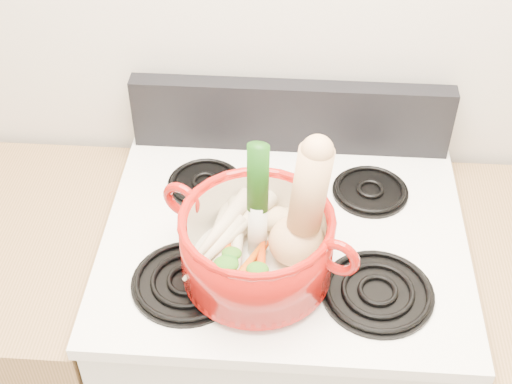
# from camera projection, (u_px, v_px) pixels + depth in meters

# --- Properties ---
(wall_back) EXTENTS (3.50, 0.02, 2.60)m
(wall_back) POSITION_uv_depth(u_px,v_px,m) (295.00, 7.00, 1.56)
(wall_back) COLOR beige
(wall_back) RESTS_ON floor
(stove_body) EXTENTS (0.76, 0.65, 0.92)m
(stove_body) POSITION_uv_depth(u_px,v_px,m) (280.00, 363.00, 1.87)
(stove_body) COLOR silver
(stove_body) RESTS_ON floor
(cooktop) EXTENTS (0.78, 0.67, 0.03)m
(cooktop) POSITION_uv_depth(u_px,v_px,m) (285.00, 237.00, 1.55)
(cooktop) COLOR white
(cooktop) RESTS_ON stove_body
(control_backsplash) EXTENTS (0.76, 0.05, 0.18)m
(control_backsplash) POSITION_uv_depth(u_px,v_px,m) (291.00, 116.00, 1.70)
(control_backsplash) COLOR black
(control_backsplash) RESTS_ON cooktop
(burner_front_left) EXTENTS (0.22, 0.22, 0.02)m
(burner_front_left) POSITION_uv_depth(u_px,v_px,m) (187.00, 281.00, 1.42)
(burner_front_left) COLOR black
(burner_front_left) RESTS_ON cooktop
(burner_front_right) EXTENTS (0.22, 0.22, 0.02)m
(burner_front_right) POSITION_uv_depth(u_px,v_px,m) (378.00, 291.00, 1.40)
(burner_front_right) COLOR black
(burner_front_right) RESTS_ON cooktop
(burner_back_left) EXTENTS (0.17, 0.17, 0.02)m
(burner_back_left) POSITION_uv_depth(u_px,v_px,m) (205.00, 182.00, 1.65)
(burner_back_left) COLOR black
(burner_back_left) RESTS_ON cooktop
(burner_back_right) EXTENTS (0.17, 0.17, 0.02)m
(burner_back_right) POSITION_uv_depth(u_px,v_px,m) (370.00, 190.00, 1.63)
(burner_back_right) COLOR black
(burner_back_right) RESTS_ON cooktop
(dutch_oven) EXTENTS (0.39, 0.39, 0.15)m
(dutch_oven) POSITION_uv_depth(u_px,v_px,m) (257.00, 245.00, 1.38)
(dutch_oven) COLOR #9B0F0A
(dutch_oven) RESTS_ON burner_front_left
(pot_handle_left) EXTENTS (0.08, 0.05, 0.08)m
(pot_handle_left) POSITION_uv_depth(u_px,v_px,m) (181.00, 200.00, 1.41)
(pot_handle_left) COLOR #9B0F0A
(pot_handle_left) RESTS_ON dutch_oven
(pot_handle_right) EXTENTS (0.08, 0.05, 0.08)m
(pot_handle_right) POSITION_uv_depth(u_px,v_px,m) (339.00, 257.00, 1.29)
(pot_handle_right) COLOR #9B0F0A
(pot_handle_right) RESTS_ON dutch_oven
(squash) EXTENTS (0.17, 0.15, 0.29)m
(squash) POSITION_uv_depth(u_px,v_px,m) (299.00, 207.00, 1.33)
(squash) COLOR tan
(squash) RESTS_ON dutch_oven
(leek) EXTENTS (0.05, 0.06, 0.27)m
(leek) POSITION_uv_depth(u_px,v_px,m) (258.00, 201.00, 1.34)
(leek) COLOR beige
(leek) RESTS_ON dutch_oven
(ginger) EXTENTS (0.09, 0.07, 0.05)m
(ginger) POSITION_uv_depth(u_px,v_px,m) (273.00, 219.00, 1.47)
(ginger) COLOR #D2B581
(ginger) RESTS_ON dutch_oven
(parsnip_0) EXTENTS (0.15, 0.25, 0.07)m
(parsnip_0) POSITION_uv_depth(u_px,v_px,m) (232.00, 240.00, 1.42)
(parsnip_0) COLOR beige
(parsnip_0) RESTS_ON dutch_oven
(parsnip_1) EXTENTS (0.08, 0.18, 0.05)m
(parsnip_1) POSITION_uv_depth(u_px,v_px,m) (215.00, 238.00, 1.42)
(parsnip_1) COLOR beige
(parsnip_1) RESTS_ON dutch_oven
(parsnip_2) EXTENTS (0.06, 0.20, 0.06)m
(parsnip_2) POSITION_uv_depth(u_px,v_px,m) (237.00, 237.00, 1.41)
(parsnip_2) COLOR beige
(parsnip_2) RESTS_ON dutch_oven
(parsnip_3) EXTENTS (0.13, 0.17, 0.05)m
(parsnip_3) POSITION_uv_depth(u_px,v_px,m) (213.00, 248.00, 1.38)
(parsnip_3) COLOR beige
(parsnip_3) RESTS_ON dutch_oven
(parsnip_4) EXTENTS (0.15, 0.18, 0.06)m
(parsnip_4) POSITION_uv_depth(u_px,v_px,m) (241.00, 226.00, 1.42)
(parsnip_4) COLOR beige
(parsnip_4) RESTS_ON dutch_oven
(parsnip_5) EXTENTS (0.14, 0.21, 0.06)m
(parsnip_5) POSITION_uv_depth(u_px,v_px,m) (218.00, 230.00, 1.40)
(parsnip_5) COLOR beige
(parsnip_5) RESTS_ON dutch_oven
(carrot_0) EXTENTS (0.09, 0.14, 0.04)m
(carrot_0) POSITION_uv_depth(u_px,v_px,m) (252.00, 266.00, 1.38)
(carrot_0) COLOR #CE420A
(carrot_0) RESTS_ON dutch_oven
(carrot_1) EXTENTS (0.04, 0.17, 0.05)m
(carrot_1) POSITION_uv_depth(u_px,v_px,m) (227.00, 268.00, 1.36)
(carrot_1) COLOR #BF3E09
(carrot_1) RESTS_ON dutch_oven
(carrot_2) EXTENTS (0.03, 0.17, 0.05)m
(carrot_2) POSITION_uv_depth(u_px,v_px,m) (261.00, 267.00, 1.36)
(carrot_2) COLOR #C43B09
(carrot_2) RESTS_ON dutch_oven
(carrot_3) EXTENTS (0.08, 0.13, 0.04)m
(carrot_3) POSITION_uv_depth(u_px,v_px,m) (246.00, 269.00, 1.35)
(carrot_3) COLOR #B95809
(carrot_3) RESTS_ON dutch_oven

